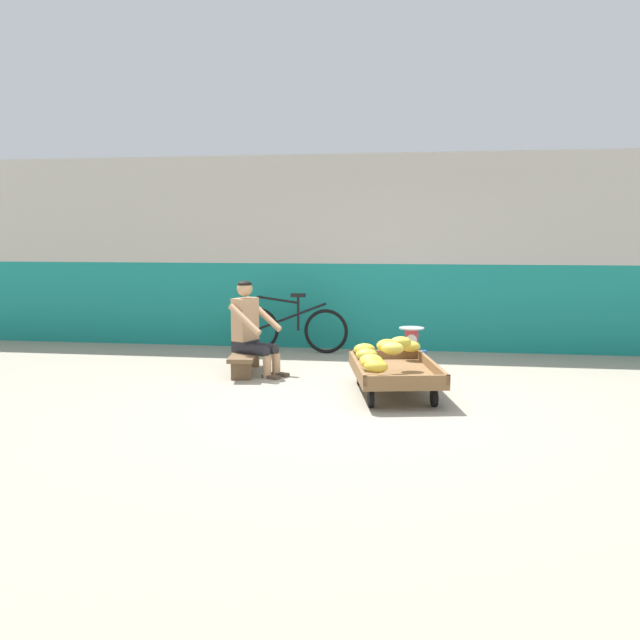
{
  "coord_description": "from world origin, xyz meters",
  "views": [
    {
      "loc": [
        0.57,
        -6.55,
        1.69
      ],
      "look_at": [
        -0.51,
        0.71,
        0.75
      ],
      "focal_mm": 37.28,
      "sensor_mm": 36.0,
      "label": 1
    }
  ],
  "objects_px": {
    "plastic_crate": "(411,364)",
    "banana_cart": "(395,373)",
    "low_bench": "(246,357)",
    "vendor_seated": "(251,328)",
    "weighing_scale": "(411,339)",
    "bicycle_near_left": "(291,328)"
  },
  "relations": [
    {
      "from": "low_bench",
      "to": "weighing_scale",
      "type": "distance_m",
      "value": 2.04
    },
    {
      "from": "vendor_seated",
      "to": "bicycle_near_left",
      "type": "height_order",
      "value": "vendor_seated"
    },
    {
      "from": "banana_cart",
      "to": "low_bench",
      "type": "bearing_deg",
      "value": 155.02
    },
    {
      "from": "low_bench",
      "to": "plastic_crate",
      "type": "relative_size",
      "value": 3.14
    },
    {
      "from": "banana_cart",
      "to": "plastic_crate",
      "type": "xyz_separation_m",
      "value": [
        0.16,
        0.98,
        -0.09
      ]
    },
    {
      "from": "vendor_seated",
      "to": "plastic_crate",
      "type": "distance_m",
      "value": 1.99
    },
    {
      "from": "banana_cart",
      "to": "low_bench",
      "type": "height_order",
      "value": "banana_cart"
    },
    {
      "from": "banana_cart",
      "to": "vendor_seated",
      "type": "distance_m",
      "value": 1.98
    },
    {
      "from": "bicycle_near_left",
      "to": "plastic_crate",
      "type": "bearing_deg",
      "value": -39.2
    },
    {
      "from": "plastic_crate",
      "to": "banana_cart",
      "type": "bearing_deg",
      "value": -99.45
    },
    {
      "from": "weighing_scale",
      "to": "low_bench",
      "type": "bearing_deg",
      "value": -176.72
    },
    {
      "from": "low_bench",
      "to": "bicycle_near_left",
      "type": "bearing_deg",
      "value": 79.83
    },
    {
      "from": "bicycle_near_left",
      "to": "vendor_seated",
      "type": "bearing_deg",
      "value": -97.1
    },
    {
      "from": "banana_cart",
      "to": "weighing_scale",
      "type": "distance_m",
      "value": 1.02
    },
    {
      "from": "vendor_seated",
      "to": "weighing_scale",
      "type": "xyz_separation_m",
      "value": [
        1.94,
        0.15,
        -0.11
      ]
    },
    {
      "from": "banana_cart",
      "to": "plastic_crate",
      "type": "height_order",
      "value": "banana_cart"
    },
    {
      "from": "plastic_crate",
      "to": "weighing_scale",
      "type": "xyz_separation_m",
      "value": [
        -0.0,
        -0.0,
        0.3
      ]
    },
    {
      "from": "vendor_seated",
      "to": "weighing_scale",
      "type": "distance_m",
      "value": 1.95
    },
    {
      "from": "banana_cart",
      "to": "vendor_seated",
      "type": "height_order",
      "value": "vendor_seated"
    },
    {
      "from": "plastic_crate",
      "to": "bicycle_near_left",
      "type": "xyz_separation_m",
      "value": [
        -1.74,
        1.42,
        0.2
      ]
    },
    {
      "from": "low_bench",
      "to": "plastic_crate",
      "type": "height_order",
      "value": "plastic_crate"
    },
    {
      "from": "banana_cart",
      "to": "weighing_scale",
      "type": "xyz_separation_m",
      "value": [
        0.16,
        0.98,
        0.21
      ]
    }
  ]
}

